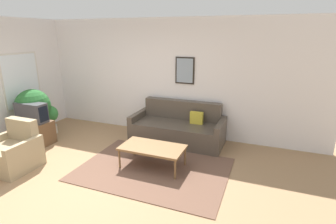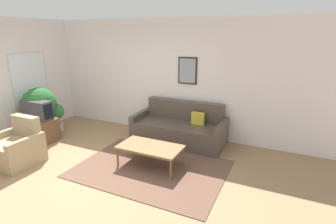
# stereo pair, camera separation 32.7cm
# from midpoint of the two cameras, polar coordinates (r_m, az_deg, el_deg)

# --- Properties ---
(ground_plane) EXTENTS (16.00, 16.00, 0.00)m
(ground_plane) POSITION_cam_midpoint_polar(r_m,az_deg,el_deg) (4.71, -16.23, -13.94)
(ground_plane) COLOR #997551
(area_rug) EXTENTS (2.63, 1.87, 0.01)m
(area_rug) POSITION_cam_midpoint_polar(r_m,az_deg,el_deg) (4.85, -1.79, -12.22)
(area_rug) COLOR brown
(area_rug) RESTS_ON ground_plane
(wall_back) EXTENTS (8.00, 0.09, 2.70)m
(wall_back) POSITION_cam_midpoint_polar(r_m,az_deg,el_deg) (6.36, -1.29, 7.69)
(wall_back) COLOR silver
(wall_back) RESTS_ON ground_plane
(couch) EXTENTS (2.04, 0.90, 0.88)m
(couch) POSITION_cam_midpoint_polar(r_m,az_deg,el_deg) (5.89, 4.16, -3.67)
(couch) COLOR #4C4238
(couch) RESTS_ON ground_plane
(coffee_table) EXTENTS (1.15, 0.62, 0.40)m
(coffee_table) POSITION_cam_midpoint_polar(r_m,az_deg,el_deg) (4.78, -1.93, -7.81)
(coffee_table) COLOR brown
(coffee_table) RESTS_ON ground_plane
(tv_stand) EXTENTS (0.77, 0.48, 0.51)m
(tv_stand) POSITION_cam_midpoint_polar(r_m,az_deg,el_deg) (6.58, -24.82, -3.47)
(tv_stand) COLOR brown
(tv_stand) RESTS_ON ground_plane
(tv) EXTENTS (0.69, 0.28, 0.42)m
(tv) POSITION_cam_midpoint_polar(r_m,az_deg,el_deg) (6.44, -25.30, 0.42)
(tv) COLOR #424247
(tv) RESTS_ON tv_stand
(armchair) EXTENTS (0.80, 0.76, 0.86)m
(armchair) POSITION_cam_midpoint_polar(r_m,az_deg,el_deg) (5.61, -28.69, -7.00)
(armchair) COLOR tan
(armchair) RESTS_ON ground_plane
(potted_plant_tall) EXTENTS (0.76, 0.76, 1.16)m
(potted_plant_tall) POSITION_cam_midpoint_polar(r_m,az_deg,el_deg) (6.76, -24.96, 1.52)
(potted_plant_tall) COLOR #383D42
(potted_plant_tall) RESTS_ON ground_plane
(potted_plant_by_window) EXTENTS (0.40, 0.40, 0.64)m
(potted_plant_by_window) POSITION_cam_midpoint_polar(r_m,az_deg,el_deg) (7.16, -23.08, -0.40)
(potted_plant_by_window) COLOR #935638
(potted_plant_by_window) RESTS_ON ground_plane
(potted_plant_small) EXTENTS (0.40, 0.40, 0.70)m
(potted_plant_small) POSITION_cam_midpoint_polar(r_m,az_deg,el_deg) (7.00, -22.00, -0.54)
(potted_plant_small) COLOR beige
(potted_plant_small) RESTS_ON ground_plane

